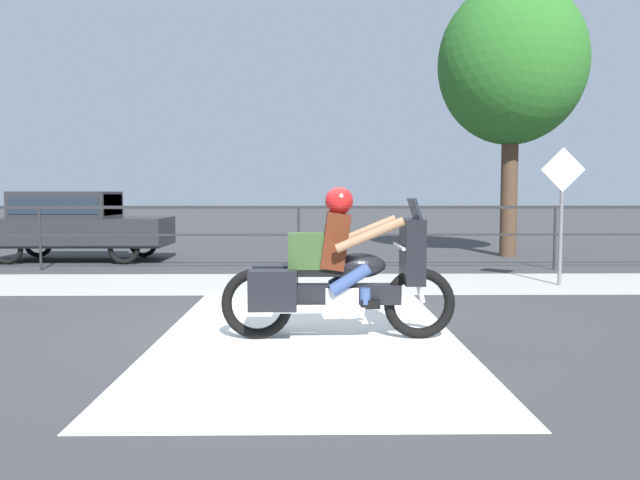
{
  "coord_description": "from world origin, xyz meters",
  "views": [
    {
      "loc": [
        0.27,
        -7.01,
        1.51
      ],
      "look_at": [
        0.36,
        0.39,
        0.96
      ],
      "focal_mm": 35.0,
      "sensor_mm": 36.0,
      "label": 1
    }
  ],
  "objects_px": {
    "street_sign": "(562,199)",
    "parked_car": "(74,221)",
    "motorcycle": "(336,273)",
    "tree_behind_sign": "(512,65)"
  },
  "relations": [
    {
      "from": "street_sign",
      "to": "parked_car",
      "type": "bearing_deg",
      "value": 157.34
    },
    {
      "from": "parked_car",
      "to": "street_sign",
      "type": "distance_m",
      "value": 10.26
    },
    {
      "from": "parked_car",
      "to": "tree_behind_sign",
      "type": "height_order",
      "value": "tree_behind_sign"
    },
    {
      "from": "parked_car",
      "to": "motorcycle",
      "type": "bearing_deg",
      "value": -55.85
    },
    {
      "from": "motorcycle",
      "to": "street_sign",
      "type": "xyz_separation_m",
      "value": [
        3.83,
        3.74,
        0.73
      ]
    },
    {
      "from": "parked_car",
      "to": "street_sign",
      "type": "xyz_separation_m",
      "value": [
        9.45,
        -3.95,
        0.54
      ]
    },
    {
      "from": "motorcycle",
      "to": "street_sign",
      "type": "bearing_deg",
      "value": 48.01
    },
    {
      "from": "tree_behind_sign",
      "to": "parked_car",
      "type": "bearing_deg",
      "value": -174.94
    },
    {
      "from": "motorcycle",
      "to": "parked_car",
      "type": "relative_size",
      "value": 0.61
    },
    {
      "from": "street_sign",
      "to": "tree_behind_sign",
      "type": "relative_size",
      "value": 0.35
    }
  ]
}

